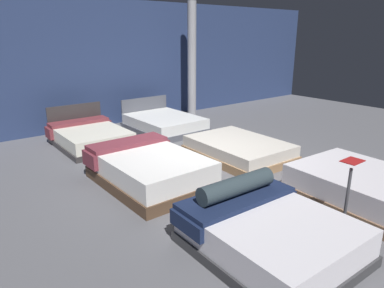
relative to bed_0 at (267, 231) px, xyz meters
The scene contains 10 objects.
ground_plane 2.77m from the bed_0, 67.42° to the left, with size 18.00×18.00×0.02m, color #5B5B60.
showroom_back_wall 7.34m from the bed_0, 81.54° to the left, with size 18.00×0.06×3.50m, color navy.
bed_0 is the anchor object (origin of this frame).
bed_1 2.17m from the bed_0, ahead, with size 1.68×2.03×0.52m.
bed_2 2.64m from the bed_0, 91.07° to the left, with size 1.62×2.17×0.62m.
bed_3 3.40m from the bed_0, 50.30° to the left, with size 1.60×2.17×0.39m.
bed_4 5.47m from the bed_0, 89.74° to the left, with size 1.58×1.98×0.86m.
bed_5 5.87m from the bed_0, 68.46° to the left, with size 1.59×2.09×0.79m.
price_sign 1.14m from the bed_0, 20.72° to the right, with size 0.28×0.24×1.06m.
support_pillar 7.49m from the bed_0, 58.92° to the left, with size 0.27×0.27×3.50m, color #99999E.
Camera 1 is at (-4.10, -4.92, 2.55)m, focal length 32.80 mm.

